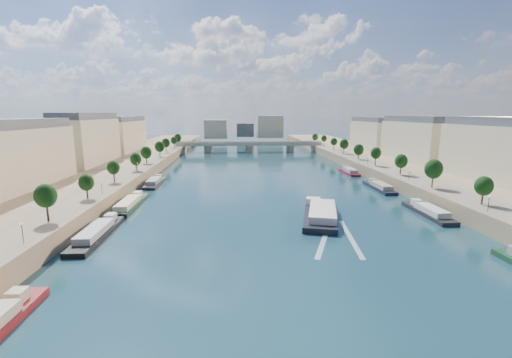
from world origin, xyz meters
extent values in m
plane|color=#0C2A35|center=(0.00, 100.00, 0.00)|extent=(700.00, 700.00, 0.00)
cube|color=#9E8460|center=(-72.00, 100.00, 2.50)|extent=(44.00, 520.00, 5.00)
cube|color=#9E8460|center=(72.00, 100.00, 2.50)|extent=(44.00, 520.00, 5.00)
cube|color=gray|center=(-57.00, 100.00, 5.05)|extent=(14.00, 520.00, 0.10)
cube|color=gray|center=(57.00, 100.00, 5.05)|extent=(14.00, 520.00, 0.10)
cylinder|color=#382B1E|center=(-55.00, 42.00, 6.91)|extent=(0.50, 0.50, 3.82)
ellipsoid|color=black|center=(-55.00, 42.00, 10.50)|extent=(4.80, 4.80, 5.52)
cylinder|color=#382B1E|center=(-55.00, 66.00, 6.91)|extent=(0.50, 0.50, 3.82)
ellipsoid|color=black|center=(-55.00, 66.00, 10.50)|extent=(4.80, 4.80, 5.52)
cylinder|color=#382B1E|center=(-55.00, 90.00, 6.91)|extent=(0.50, 0.50, 3.82)
ellipsoid|color=black|center=(-55.00, 90.00, 10.50)|extent=(4.80, 4.80, 5.52)
cylinder|color=#382B1E|center=(-55.00, 114.00, 6.91)|extent=(0.50, 0.50, 3.82)
ellipsoid|color=black|center=(-55.00, 114.00, 10.50)|extent=(4.80, 4.80, 5.52)
cylinder|color=#382B1E|center=(-55.00, 138.00, 6.91)|extent=(0.50, 0.50, 3.82)
ellipsoid|color=black|center=(-55.00, 138.00, 10.50)|extent=(4.80, 4.80, 5.52)
cylinder|color=#382B1E|center=(-55.00, 162.00, 6.91)|extent=(0.50, 0.50, 3.82)
ellipsoid|color=black|center=(-55.00, 162.00, 10.50)|extent=(4.80, 4.80, 5.52)
cylinder|color=#382B1E|center=(-55.00, 186.00, 6.91)|extent=(0.50, 0.50, 3.82)
ellipsoid|color=black|center=(-55.00, 186.00, 10.50)|extent=(4.80, 4.80, 5.52)
cylinder|color=#382B1E|center=(-55.00, 210.00, 6.91)|extent=(0.50, 0.50, 3.82)
ellipsoid|color=black|center=(-55.00, 210.00, 10.50)|extent=(4.80, 4.80, 5.52)
cylinder|color=#382B1E|center=(-55.00, 234.00, 6.91)|extent=(0.50, 0.50, 3.82)
ellipsoid|color=black|center=(-55.00, 234.00, 10.50)|extent=(4.80, 4.80, 5.52)
cylinder|color=#382B1E|center=(55.00, 50.00, 6.91)|extent=(0.50, 0.50, 3.82)
ellipsoid|color=black|center=(55.00, 50.00, 10.50)|extent=(4.80, 4.80, 5.52)
cylinder|color=#382B1E|center=(55.00, 74.00, 6.91)|extent=(0.50, 0.50, 3.82)
ellipsoid|color=black|center=(55.00, 74.00, 10.50)|extent=(4.80, 4.80, 5.52)
cylinder|color=#382B1E|center=(55.00, 98.00, 6.91)|extent=(0.50, 0.50, 3.82)
ellipsoid|color=black|center=(55.00, 98.00, 10.50)|extent=(4.80, 4.80, 5.52)
cylinder|color=#382B1E|center=(55.00, 122.00, 6.91)|extent=(0.50, 0.50, 3.82)
ellipsoid|color=black|center=(55.00, 122.00, 10.50)|extent=(4.80, 4.80, 5.52)
cylinder|color=#382B1E|center=(55.00, 146.00, 6.91)|extent=(0.50, 0.50, 3.82)
ellipsoid|color=black|center=(55.00, 146.00, 10.50)|extent=(4.80, 4.80, 5.52)
cylinder|color=#382B1E|center=(55.00, 170.00, 6.91)|extent=(0.50, 0.50, 3.82)
ellipsoid|color=black|center=(55.00, 170.00, 10.50)|extent=(4.80, 4.80, 5.52)
cylinder|color=#382B1E|center=(55.00, 194.00, 6.91)|extent=(0.50, 0.50, 3.82)
ellipsoid|color=black|center=(55.00, 194.00, 10.50)|extent=(4.80, 4.80, 5.52)
cylinder|color=#382B1E|center=(55.00, 218.00, 6.91)|extent=(0.50, 0.50, 3.82)
ellipsoid|color=black|center=(55.00, 218.00, 10.50)|extent=(4.80, 4.80, 5.52)
cylinder|color=#382B1E|center=(55.00, 242.00, 6.91)|extent=(0.50, 0.50, 3.82)
ellipsoid|color=black|center=(55.00, 242.00, 10.50)|extent=(4.80, 4.80, 5.52)
cylinder|color=black|center=(-52.50, 30.00, 7.00)|extent=(0.14, 0.14, 4.00)
sphere|color=#FFE5B2|center=(-52.50, 30.00, 9.10)|extent=(0.36, 0.36, 0.36)
cylinder|color=black|center=(-52.50, 70.00, 7.00)|extent=(0.14, 0.14, 4.00)
sphere|color=#FFE5B2|center=(-52.50, 70.00, 9.10)|extent=(0.36, 0.36, 0.36)
cylinder|color=black|center=(-52.50, 110.00, 7.00)|extent=(0.14, 0.14, 4.00)
sphere|color=#FFE5B2|center=(-52.50, 110.00, 9.10)|extent=(0.36, 0.36, 0.36)
cylinder|color=black|center=(-52.50, 150.00, 7.00)|extent=(0.14, 0.14, 4.00)
sphere|color=#FFE5B2|center=(-52.50, 150.00, 9.10)|extent=(0.36, 0.36, 0.36)
cylinder|color=black|center=(-52.50, 190.00, 7.00)|extent=(0.14, 0.14, 4.00)
sphere|color=#FFE5B2|center=(-52.50, 190.00, 9.10)|extent=(0.36, 0.36, 0.36)
cylinder|color=black|center=(52.50, 45.00, 7.00)|extent=(0.14, 0.14, 4.00)
sphere|color=#FFE5B2|center=(52.50, 45.00, 9.10)|extent=(0.36, 0.36, 0.36)
cylinder|color=black|center=(52.50, 85.00, 7.00)|extent=(0.14, 0.14, 4.00)
sphere|color=#FFE5B2|center=(52.50, 85.00, 9.10)|extent=(0.36, 0.36, 0.36)
cylinder|color=black|center=(52.50, 125.00, 7.00)|extent=(0.14, 0.14, 4.00)
sphere|color=#FFE5B2|center=(52.50, 125.00, 9.10)|extent=(0.36, 0.36, 0.36)
cylinder|color=black|center=(52.50, 165.00, 7.00)|extent=(0.14, 0.14, 4.00)
sphere|color=#FFE5B2|center=(52.50, 165.00, 9.10)|extent=(0.36, 0.36, 0.36)
cylinder|color=black|center=(52.50, 205.00, 7.00)|extent=(0.14, 0.14, 4.00)
sphere|color=#FFE5B2|center=(52.50, 205.00, 9.10)|extent=(0.36, 0.36, 0.36)
cube|color=beige|center=(-85.00, 83.00, 15.00)|extent=(16.00, 52.00, 20.00)
cube|color=#474C54|center=(-85.00, 83.00, 26.60)|extent=(14.72, 50.44, 3.20)
cube|color=beige|center=(-85.00, 141.00, 15.00)|extent=(16.00, 52.00, 20.00)
cube|color=#474C54|center=(-85.00, 141.00, 26.60)|extent=(14.72, 50.44, 3.20)
cube|color=beige|center=(-85.00, 199.00, 15.00)|extent=(16.00, 52.00, 20.00)
cube|color=#474C54|center=(-85.00, 199.00, 26.60)|extent=(14.72, 50.44, 3.20)
cube|color=beige|center=(85.00, 83.00, 15.00)|extent=(16.00, 52.00, 20.00)
cube|color=#474C54|center=(85.00, 83.00, 26.60)|extent=(14.72, 50.44, 3.20)
cube|color=beige|center=(85.00, 141.00, 15.00)|extent=(16.00, 52.00, 20.00)
cube|color=#474C54|center=(85.00, 141.00, 26.60)|extent=(14.72, 50.44, 3.20)
cube|color=beige|center=(85.00, 199.00, 15.00)|extent=(16.00, 52.00, 20.00)
cube|color=#474C54|center=(85.00, 199.00, 26.60)|extent=(14.72, 50.44, 3.20)
cube|color=beige|center=(-30.00, 310.00, 14.00)|extent=(22.00, 18.00, 18.00)
cube|color=beige|center=(25.00, 320.00, 16.00)|extent=(26.00, 20.00, 22.00)
cube|color=#474C54|center=(0.00, 335.00, 12.00)|extent=(18.00, 16.00, 14.00)
cube|color=#C1B79E|center=(0.00, 230.53, 6.20)|extent=(112.00, 11.00, 2.20)
cube|color=#C1B79E|center=(0.00, 225.53, 7.70)|extent=(112.00, 0.80, 0.90)
cube|color=#C1B79E|center=(0.00, 235.53, 7.70)|extent=(112.00, 0.80, 0.90)
cylinder|color=#C1B79E|center=(-32.00, 230.53, 2.50)|extent=(6.40, 6.40, 5.00)
cylinder|color=#C1B79E|center=(0.00, 230.53, 2.50)|extent=(6.40, 6.40, 5.00)
cylinder|color=#C1B79E|center=(32.00, 230.53, 2.50)|extent=(6.40, 6.40, 5.00)
cube|color=#C1B79E|center=(-52.00, 230.53, 2.50)|extent=(6.00, 12.00, 5.00)
cube|color=#C1B79E|center=(52.00, 230.53, 2.50)|extent=(6.00, 12.00, 5.00)
cube|color=black|center=(12.97, 59.31, 0.50)|extent=(16.12, 31.89, 2.19)
cube|color=silver|center=(12.97, 56.86, 2.58)|extent=(11.92, 21.10, 1.97)
cube|color=silver|center=(12.97, 68.51, 2.49)|extent=(5.16, 4.66, 1.80)
cube|color=silver|center=(9.77, 42.31, 0.02)|extent=(10.61, 24.64, 0.04)
cube|color=silver|center=(16.17, 42.31, 0.02)|extent=(4.54, 25.94, 0.04)
cube|color=beige|center=(-45.50, 15.64, 2.10)|extent=(2.50, 2.54, 1.80)
cube|color=black|center=(-45.50, 47.72, 0.30)|extent=(5.00, 28.13, 1.80)
cube|color=#B7BDC4|center=(-45.50, 45.47, 2.00)|extent=(4.10, 15.47, 1.60)
cube|color=#B7BDC4|center=(-45.50, 56.16, 2.10)|extent=(2.50, 3.38, 1.80)
cube|color=#19402A|center=(-45.50, 74.13, 0.30)|extent=(5.00, 28.92, 1.80)
cube|color=#EFE4BE|center=(-45.50, 71.82, 2.00)|extent=(4.10, 15.91, 1.60)
cube|color=#EFE4BE|center=(-45.50, 82.81, 2.10)|extent=(2.50, 3.47, 1.80)
cube|color=#2B2B2E|center=(-45.50, 109.23, 0.30)|extent=(5.00, 22.98, 1.80)
cube|color=gray|center=(-45.50, 107.39, 2.00)|extent=(4.10, 12.64, 1.60)
cube|color=gray|center=(-45.50, 116.12, 2.10)|extent=(2.50, 2.76, 1.80)
cube|color=black|center=(45.50, 59.44, 0.30)|extent=(5.00, 22.58, 1.80)
cube|color=silver|center=(45.50, 57.64, 2.00)|extent=(4.10, 12.42, 1.60)
cube|color=silver|center=(45.50, 66.22, 2.10)|extent=(2.50, 2.71, 1.80)
cube|color=#171D32|center=(45.50, 94.26, 0.30)|extent=(5.00, 22.70, 1.80)
cube|color=#C4B193|center=(45.50, 92.44, 2.00)|extent=(4.10, 12.49, 1.60)
cube|color=#C4B193|center=(45.50, 101.07, 2.10)|extent=(2.50, 2.72, 1.80)
cube|color=maroon|center=(45.50, 130.16, 0.30)|extent=(5.00, 19.29, 1.80)
cube|color=#ADB2BA|center=(45.50, 128.61, 2.00)|extent=(4.10, 10.61, 1.60)
cube|color=#ADB2BA|center=(45.50, 135.95, 2.10)|extent=(2.50, 2.32, 1.80)
camera|label=1|loc=(-11.77, -35.00, 29.76)|focal=24.00mm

